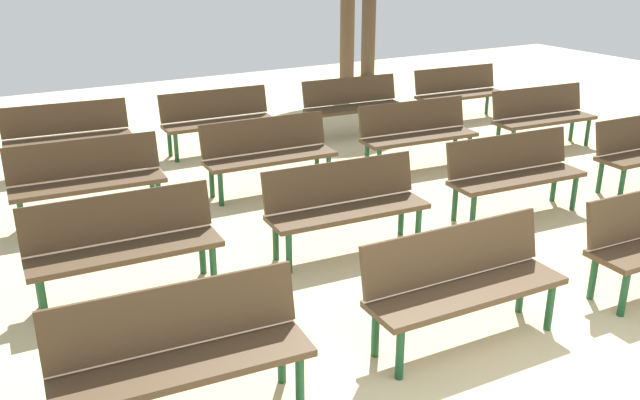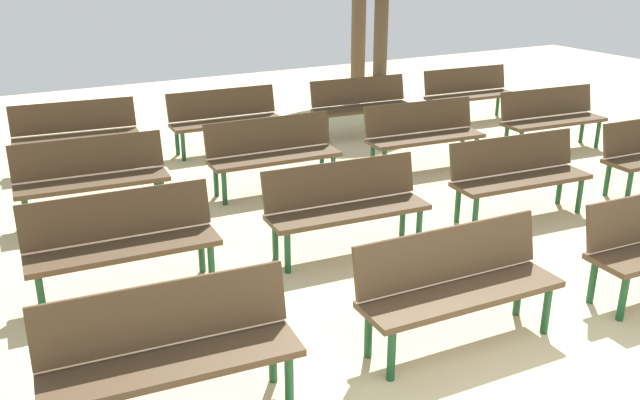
% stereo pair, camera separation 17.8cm
% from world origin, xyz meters
% --- Properties ---
extents(bench_r0_c1, '(1.64, 0.62, 0.87)m').
position_xyz_m(bench_r0_c1, '(-1.99, 1.76, 0.50)').
color(bench_r0_c1, '#4C3823').
rests_on(bench_r0_c1, ground_plane).
extents(bench_r0_c2, '(1.62, 0.55, 0.87)m').
position_xyz_m(bench_r0_c2, '(0.15, 1.61, 0.50)').
color(bench_r0_c2, '#4C3823').
rests_on(bench_r0_c2, ground_plane).
extents(bench_r1_c1, '(1.63, 0.58, 0.87)m').
position_xyz_m(bench_r1_c1, '(-1.86, 3.59, 0.50)').
color(bench_r1_c1, '#4C3823').
rests_on(bench_r1_c1, ground_plane).
extents(bench_r1_c2, '(1.63, 0.60, 0.87)m').
position_xyz_m(bench_r1_c2, '(0.25, 3.42, 0.50)').
color(bench_r1_c2, '#4C3823').
rests_on(bench_r1_c2, ground_plane).
extents(bench_r1_c3, '(1.63, 0.61, 0.87)m').
position_xyz_m(bench_r1_c3, '(2.38, 3.33, 0.50)').
color(bench_r1_c3, '#4C3823').
rests_on(bench_r1_c3, ground_plane).
extents(bench_r2_c1, '(1.63, 0.60, 0.87)m').
position_xyz_m(bench_r2_c1, '(-1.74, 5.47, 0.50)').
color(bench_r2_c1, '#4C3823').
rests_on(bench_r2_c1, ground_plane).
extents(bench_r2_c2, '(1.62, 0.56, 0.87)m').
position_xyz_m(bench_r2_c2, '(0.36, 5.35, 0.50)').
color(bench_r2_c2, '#4C3823').
rests_on(bench_r2_c2, ground_plane).
extents(bench_r2_c3, '(1.64, 0.62, 0.87)m').
position_xyz_m(bench_r2_c3, '(2.48, 5.20, 0.50)').
color(bench_r2_c3, '#4C3823').
rests_on(bench_r2_c3, ground_plane).
extents(bench_r2_c4, '(1.64, 0.62, 0.87)m').
position_xyz_m(bench_r2_c4, '(4.64, 5.04, 0.50)').
color(bench_r2_c4, '#4C3823').
rests_on(bench_r2_c4, ground_plane).
extents(bench_r3_c1, '(1.64, 0.64, 0.87)m').
position_xyz_m(bench_r3_c1, '(-1.57, 7.41, 0.50)').
color(bench_r3_c1, '#4C3823').
rests_on(bench_r3_c1, ground_plane).
extents(bench_r3_c2, '(1.62, 0.55, 0.87)m').
position_xyz_m(bench_r3_c2, '(0.47, 7.22, 0.50)').
color(bench_r3_c2, '#4C3823').
rests_on(bench_r3_c2, ground_plane).
extents(bench_r3_c3, '(1.63, 0.60, 0.87)m').
position_xyz_m(bench_r3_c3, '(2.65, 7.03, 0.50)').
color(bench_r3_c3, '#4C3823').
rests_on(bench_r3_c3, ground_plane).
extents(bench_r3_c4, '(1.63, 0.58, 0.87)m').
position_xyz_m(bench_r3_c4, '(4.71, 6.95, 0.50)').
color(bench_r3_c4, '#4C3823').
rests_on(bench_r3_c4, ground_plane).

